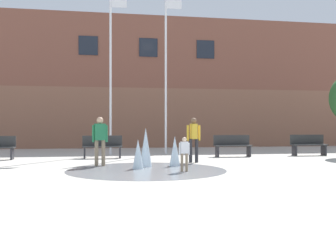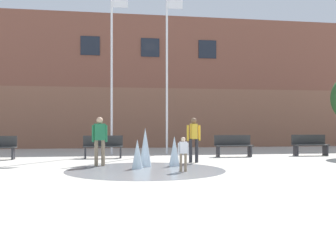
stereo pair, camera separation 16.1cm
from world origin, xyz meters
TOP-DOWN VIEW (x-y plane):
  - ground_plane at (0.00, 0.00)m, footprint 100.00×100.00m
  - library_building at (0.00, 19.77)m, footprint 36.00×6.05m
  - splash_fountain at (-1.25, 5.69)m, footprint 4.70×4.70m
  - park_bench_left_of_flagpoles at (-2.72, 9.65)m, footprint 1.60×0.44m
  - park_bench_center at (2.73, 9.54)m, footprint 1.60×0.44m
  - park_bench_under_right_flagpole at (6.28, 9.66)m, footprint 1.60×0.44m
  - adult_watching at (-2.81, 6.50)m, footprint 0.50×0.29m
  - child_in_fountain at (-0.44, 4.52)m, footprint 0.31×0.13m
  - adult_in_red at (0.47, 7.20)m, footprint 0.50×0.35m
  - flagpole_left at (-2.32, 11.69)m, footprint 0.80×0.10m
  - flagpole_right at (0.24, 11.69)m, footprint 0.80×0.10m

SIDE VIEW (x-z plane):
  - ground_plane at x=0.00m, z-range 0.00..0.00m
  - splash_fountain at x=-1.25m, z-range -0.24..1.00m
  - park_bench_left_of_flagpoles at x=-2.72m, z-range 0.02..0.93m
  - park_bench_center at x=2.73m, z-range 0.02..0.93m
  - park_bench_under_right_flagpole at x=6.28m, z-range 0.02..0.93m
  - child_in_fountain at x=-0.44m, z-range 0.09..1.07m
  - adult_watching at x=-2.81m, z-range 0.14..1.73m
  - adult_in_red at x=0.47m, z-range 0.14..1.73m
  - library_building at x=0.00m, z-range 0.00..7.92m
  - flagpole_left at x=-2.32m, z-range 0.24..7.83m
  - flagpole_right at x=0.24m, z-range 0.24..7.90m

